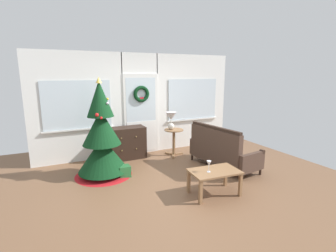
{
  "coord_description": "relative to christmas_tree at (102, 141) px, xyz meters",
  "views": [
    {
      "loc": [
        -2.12,
        -4.0,
        2.06
      ],
      "look_at": [
        0.05,
        0.55,
        1.0
      ],
      "focal_mm": 26.96,
      "sensor_mm": 36.0,
      "label": 1
    }
  ],
  "objects": [
    {
      "name": "christmas_tree",
      "position": [
        0.0,
        0.0,
        0.0
      ],
      "size": [
        1.16,
        1.16,
        1.99
      ],
      "color": "#4C331E",
      "rests_on": "ground"
    },
    {
      "name": "dresser_cabinet",
      "position": [
        0.73,
        0.81,
        -0.33
      ],
      "size": [
        0.9,
        0.45,
        0.78
      ],
      "color": "black",
      "rests_on": "ground"
    },
    {
      "name": "wine_glass",
      "position": [
        1.43,
        -1.68,
        -0.15
      ],
      "size": [
        0.08,
        0.08,
        0.2
      ],
      "color": "silver",
      "rests_on": "coffee_table"
    },
    {
      "name": "coffee_table",
      "position": [
        1.55,
        -1.67,
        -0.36
      ],
      "size": [
        0.88,
        0.58,
        0.43
      ],
      "color": "#8E6642",
      "rests_on": "ground"
    },
    {
      "name": "settee_sofa",
      "position": [
        2.42,
        -0.69,
        -0.35
      ],
      "size": [
        0.91,
        1.69,
        0.96
      ],
      "color": "black",
      "rests_on": "ground"
    },
    {
      "name": "gift_box",
      "position": [
        0.36,
        -0.26,
        -0.61
      ],
      "size": [
        0.23,
        0.21,
        0.23
      ],
      "primitive_type": "cube",
      "color": "#266633",
      "rests_on": "ground"
    },
    {
      "name": "table_lamp",
      "position": [
        1.82,
        0.56,
        0.24
      ],
      "size": [
        0.28,
        0.28,
        0.44
      ],
      "color": "silver",
      "rests_on": "side_table"
    },
    {
      "name": "side_table",
      "position": [
        1.88,
        0.52,
        -0.24
      ],
      "size": [
        0.5,
        0.48,
        0.68
      ],
      "color": "#8E6642",
      "rests_on": "ground"
    },
    {
      "name": "ground_plane",
      "position": [
        1.21,
        -0.98,
        -0.72
      ],
      "size": [
        6.76,
        6.76,
        0.0
      ],
      "primitive_type": "plane",
      "color": "brown"
    },
    {
      "name": "back_wall_with_door",
      "position": [
        1.21,
        1.1,
        0.56
      ],
      "size": [
        5.2,
        0.19,
        2.55
      ],
      "color": "white",
      "rests_on": "ground"
    }
  ]
}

